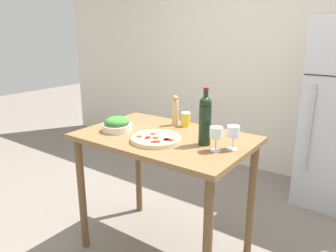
{
  "coord_description": "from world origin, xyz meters",
  "views": [
    {
      "loc": [
        1.28,
        -1.75,
        1.65
      ],
      "look_at": [
        0.0,
        0.04,
        1.0
      ],
      "focal_mm": 35.0,
      "sensor_mm": 36.0,
      "label": 1
    }
  ],
  "objects_px": {
    "wine_glass_near": "(216,134)",
    "salt_canister": "(186,119)",
    "wine_bottle": "(205,119)",
    "wine_glass_far": "(233,133)",
    "salad_bowl": "(117,124)",
    "pepper_mill": "(175,111)",
    "homemade_pizza": "(156,139)"
  },
  "relations": [
    {
      "from": "homemade_pizza",
      "to": "salt_canister",
      "type": "xyz_separation_m",
      "value": [
        -0.03,
        0.41,
        0.04
      ]
    },
    {
      "from": "wine_bottle",
      "to": "homemade_pizza",
      "type": "relative_size",
      "value": 1.11
    },
    {
      "from": "wine_glass_near",
      "to": "pepper_mill",
      "type": "xyz_separation_m",
      "value": [
        -0.52,
        0.32,
        0.0
      ]
    },
    {
      "from": "pepper_mill",
      "to": "salad_bowl",
      "type": "height_order",
      "value": "pepper_mill"
    },
    {
      "from": "wine_bottle",
      "to": "wine_glass_near",
      "type": "relative_size",
      "value": 2.45
    },
    {
      "from": "wine_bottle",
      "to": "salad_bowl",
      "type": "xyz_separation_m",
      "value": [
        -0.66,
        -0.12,
        -0.12
      ]
    },
    {
      "from": "homemade_pizza",
      "to": "salt_canister",
      "type": "bearing_deg",
      "value": 94.02
    },
    {
      "from": "pepper_mill",
      "to": "salad_bowl",
      "type": "distance_m",
      "value": 0.46
    },
    {
      "from": "wine_bottle",
      "to": "wine_glass_near",
      "type": "distance_m",
      "value": 0.14
    },
    {
      "from": "wine_glass_near",
      "to": "salt_canister",
      "type": "height_order",
      "value": "wine_glass_near"
    },
    {
      "from": "wine_glass_far",
      "to": "homemade_pizza",
      "type": "bearing_deg",
      "value": -162.19
    },
    {
      "from": "wine_glass_far",
      "to": "wine_glass_near",
      "type": "bearing_deg",
      "value": -132.44
    },
    {
      "from": "wine_glass_far",
      "to": "salt_canister",
      "type": "height_order",
      "value": "wine_glass_far"
    },
    {
      "from": "pepper_mill",
      "to": "wine_glass_near",
      "type": "bearing_deg",
      "value": -31.67
    },
    {
      "from": "wine_bottle",
      "to": "homemade_pizza",
      "type": "height_order",
      "value": "wine_bottle"
    },
    {
      "from": "wine_glass_near",
      "to": "pepper_mill",
      "type": "height_order",
      "value": "pepper_mill"
    },
    {
      "from": "salad_bowl",
      "to": "salt_canister",
      "type": "distance_m",
      "value": 0.52
    },
    {
      "from": "wine_glass_near",
      "to": "salt_canister",
      "type": "relative_size",
      "value": 1.39
    },
    {
      "from": "wine_glass_near",
      "to": "salad_bowl",
      "type": "bearing_deg",
      "value": -175.97
    },
    {
      "from": "wine_glass_near",
      "to": "homemade_pizza",
      "type": "bearing_deg",
      "value": -169.75
    },
    {
      "from": "pepper_mill",
      "to": "homemade_pizza",
      "type": "distance_m",
      "value": 0.42
    },
    {
      "from": "salad_bowl",
      "to": "salt_canister",
      "type": "xyz_separation_m",
      "value": [
        0.34,
        0.39,
        0.01
      ]
    },
    {
      "from": "wine_glass_near",
      "to": "wine_glass_far",
      "type": "bearing_deg",
      "value": 47.56
    },
    {
      "from": "wine_glass_near",
      "to": "salt_canister",
      "type": "bearing_deg",
      "value": 142.07
    },
    {
      "from": "wine_bottle",
      "to": "wine_glass_far",
      "type": "xyz_separation_m",
      "value": [
        0.19,
        0.02,
        -0.06
      ]
    },
    {
      "from": "wine_bottle",
      "to": "salt_canister",
      "type": "bearing_deg",
      "value": 139.24
    },
    {
      "from": "wine_glass_far",
      "to": "pepper_mill",
      "type": "distance_m",
      "value": 0.64
    },
    {
      "from": "wine_glass_far",
      "to": "salad_bowl",
      "type": "distance_m",
      "value": 0.86
    },
    {
      "from": "wine_bottle",
      "to": "pepper_mill",
      "type": "xyz_separation_m",
      "value": [
        -0.41,
        0.26,
        -0.06
      ]
    },
    {
      "from": "wine_bottle",
      "to": "salad_bowl",
      "type": "height_order",
      "value": "wine_bottle"
    },
    {
      "from": "wine_glass_far",
      "to": "salad_bowl",
      "type": "bearing_deg",
      "value": -170.94
    },
    {
      "from": "salad_bowl",
      "to": "wine_bottle",
      "type": "bearing_deg",
      "value": 9.86
    }
  ]
}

